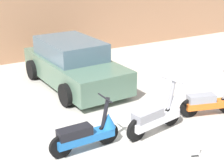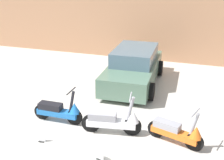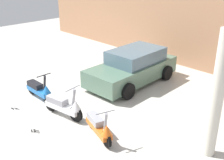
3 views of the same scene
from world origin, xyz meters
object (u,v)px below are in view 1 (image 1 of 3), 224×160
(scooter_front_left, at_px, (88,133))
(car_rear_left, at_px, (73,64))
(scooter_front_right, at_px, (157,115))
(placard_near_right_scooter, at_px, (195,150))
(scooter_front_center, at_px, (212,101))

(scooter_front_left, relative_size, car_rear_left, 0.37)
(scooter_front_right, height_order, placard_near_right_scooter, scooter_front_right)
(scooter_front_right, distance_m, placard_near_right_scooter, 1.19)
(placard_near_right_scooter, bearing_deg, scooter_front_left, 143.29)
(scooter_front_left, relative_size, placard_near_right_scooter, 5.77)
(scooter_front_center, xyz_separation_m, placard_near_right_scooter, (-1.62, -1.17, -0.25))
(car_rear_left, xyz_separation_m, placard_near_right_scooter, (0.39, -4.77, -0.53))
(car_rear_left, height_order, placard_near_right_scooter, car_rear_left)
(scooter_front_center, relative_size, placard_near_right_scooter, 5.54)
(scooter_front_right, xyz_separation_m, scooter_front_center, (1.65, 0.01, -0.03))
(scooter_front_right, distance_m, scooter_front_center, 1.65)
(scooter_front_left, height_order, scooter_front_center, scooter_front_left)
(scooter_front_center, height_order, placard_near_right_scooter, scooter_front_center)
(scooter_front_left, height_order, scooter_front_right, scooter_front_right)
(car_rear_left, distance_m, placard_near_right_scooter, 4.82)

